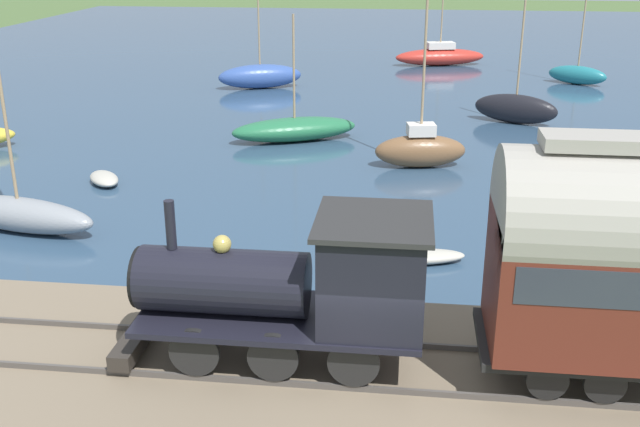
# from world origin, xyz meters

# --- Properties ---
(ground_plane) EXTENTS (200.00, 200.00, 0.00)m
(ground_plane) POSITION_xyz_m (0.00, 0.00, 0.00)
(ground_plane) COLOR #476033
(harbor_water) EXTENTS (80.00, 80.00, 0.01)m
(harbor_water) POSITION_xyz_m (43.57, 0.00, 0.00)
(harbor_water) COLOR #2D4760
(harbor_water) RESTS_ON ground
(rail_embankment) EXTENTS (5.91, 56.00, 0.54)m
(rail_embankment) POSITION_xyz_m (0.32, 0.00, 0.21)
(rail_embankment) COLOR #756651
(rail_embankment) RESTS_ON ground
(steam_locomotive) EXTENTS (2.33, 6.13, 3.24)m
(steam_locomotive) POSITION_xyz_m (0.32, 1.42, 2.23)
(steam_locomotive) COLOR black
(steam_locomotive) RESTS_ON rail_embankment
(sailboat_green) EXTENTS (3.76, 5.79, 5.44)m
(sailboat_green) POSITION_xyz_m (19.10, 4.51, 0.53)
(sailboat_green) COLOR #236B42
(sailboat_green) RESTS_ON harbor_water
(sailboat_gray) EXTENTS (2.30, 5.36, 6.77)m
(sailboat_gray) POSITION_xyz_m (7.47, 11.21, 0.56)
(sailboat_gray) COLOR gray
(sailboat_gray) RESTS_ON harbor_water
(sailboat_blue) EXTENTS (3.22, 5.17, 7.41)m
(sailboat_blue) POSITION_xyz_m (30.93, 8.38, 0.73)
(sailboat_blue) COLOR #335199
(sailboat_blue) RESTS_ON harbor_water
(sailboat_red) EXTENTS (3.24, 6.54, 5.74)m
(sailboat_red) POSITION_xyz_m (40.71, -2.44, 0.64)
(sailboat_red) COLOR #B72D23
(sailboat_red) RESTS_ON harbor_water
(sailboat_teal) EXTENTS (2.64, 3.58, 8.57)m
(sailboat_teal) POSITION_xyz_m (34.48, -10.53, 0.64)
(sailboat_teal) COLOR #1E707A
(sailboat_teal) RESTS_ON harbor_water
(sailboat_brown) EXTENTS (1.82, 3.70, 8.57)m
(sailboat_brown) POSITION_xyz_m (15.76, -0.95, 0.75)
(sailboat_brown) COLOR brown
(sailboat_brown) RESTS_ON harbor_water
(sailboat_black) EXTENTS (2.49, 4.10, 5.74)m
(sailboat_black) POSITION_xyz_m (23.68, -5.54, 0.73)
(sailboat_black) COLOR black
(sailboat_black) RESTS_ON harbor_water
(rowboat_far_out) EXTENTS (2.02, 1.83, 0.40)m
(rowboat_far_out) POSITION_xyz_m (12.19, 10.47, 0.21)
(rowboat_far_out) COLOR #B7B2A3
(rowboat_far_out) RESTS_ON harbor_water
(rowboat_near_shore) EXTENTS (1.85, 2.10, 0.36)m
(rowboat_near_shore) POSITION_xyz_m (10.95, -7.58, 0.19)
(rowboat_near_shore) COLOR #B7B2A3
(rowboat_near_shore) RESTS_ON harbor_water
(rowboat_off_pier) EXTENTS (1.28, 2.74, 0.36)m
(rowboat_off_pier) POSITION_xyz_m (6.48, -0.86, 0.19)
(rowboat_off_pier) COLOR #B7B2A3
(rowboat_off_pier) RESTS_ON harbor_water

